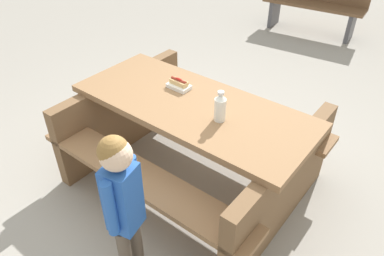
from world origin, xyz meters
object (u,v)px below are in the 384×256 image
(picnic_table, at_px, (192,136))
(hotdog_tray, at_px, (179,84))
(soda_bottle, at_px, (220,107))
(park_bench_near, at_px, (315,2))
(child_in_coat, at_px, (123,198))

(picnic_table, distance_m, hotdog_tray, 0.41)
(hotdog_tray, bearing_deg, soda_bottle, 149.45)
(hotdog_tray, height_order, park_bench_near, park_bench_near)
(picnic_table, bearing_deg, park_bench_near, -93.29)
(picnic_table, xyz_separation_m, child_in_coat, (-0.06, 0.96, 0.27))
(picnic_table, distance_m, soda_bottle, 0.50)
(hotdog_tray, relative_size, child_in_coat, 0.18)
(picnic_table, height_order, child_in_coat, child_in_coat)
(park_bench_near, bearing_deg, picnic_table, 86.71)
(park_bench_near, bearing_deg, child_in_coat, 88.03)
(hotdog_tray, bearing_deg, picnic_table, 140.81)
(picnic_table, bearing_deg, hotdog_tray, -39.19)
(picnic_table, relative_size, soda_bottle, 9.36)
(soda_bottle, xyz_separation_m, park_bench_near, (0.04, -3.96, -0.40))
(picnic_table, bearing_deg, child_in_coat, 93.33)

